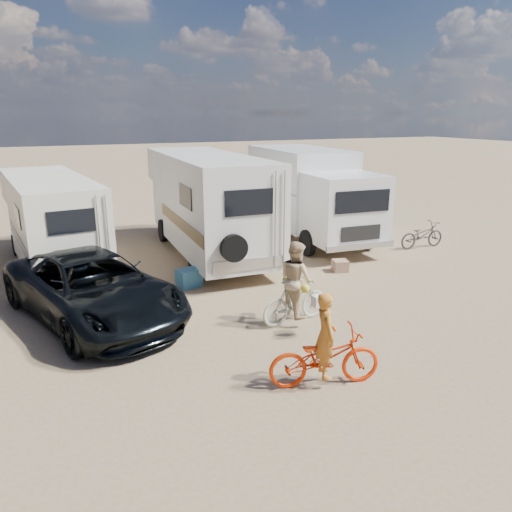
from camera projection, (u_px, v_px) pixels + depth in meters
name	position (u px, v px, depth m)	size (l,w,h in m)	color
ground	(312.00, 333.00, 10.69)	(140.00, 140.00, 0.00)	#967B59
rv_main	(208.00, 206.00, 16.18)	(2.41, 7.58, 3.31)	white
rv_left	(52.00, 223.00, 14.93)	(2.07, 6.64, 2.77)	silver
box_truck	(311.00, 195.00, 18.28)	(2.52, 7.03, 3.30)	silver
dark_suv	(93.00, 288.00, 11.20)	(2.52, 5.46, 1.52)	black
bike_man	(324.00, 358.00, 8.51)	(0.69, 1.97, 1.04)	#E93003
bike_woman	(295.00, 301.00, 11.09)	(0.49, 1.72, 1.03)	#B4BEA0
rider_man	(325.00, 344.00, 8.44)	(0.56, 0.37, 1.53)	#C07123
rider_woman	(296.00, 286.00, 10.99)	(0.84, 0.65, 1.72)	#D2B586
bike_parked	(422.00, 235.00, 17.28)	(0.62, 1.77, 0.93)	#282B28
cooler	(189.00, 278.00, 13.45)	(0.62, 0.45, 0.49)	#2E6489
crate	(340.00, 266.00, 14.79)	(0.43, 0.43, 0.34)	#997058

